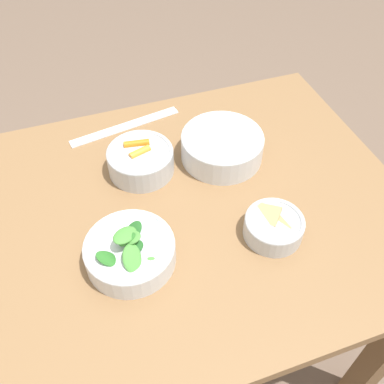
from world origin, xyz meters
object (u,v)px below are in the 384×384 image
at_px(bowl_carrots, 141,159).
at_px(bowl_cookies, 274,226).
at_px(ruler, 124,127).
at_px(bowl_beans_hotdog, 222,147).
at_px(bowl_greens, 130,251).

bearing_deg(bowl_carrots, bowl_cookies, -52.74).
height_order(bowl_carrots, ruler, bowl_carrots).
distance_m(bowl_beans_hotdog, bowl_cookies, 0.25).
distance_m(bowl_greens, bowl_cookies, 0.29).
relative_size(bowl_carrots, ruler, 0.51).
xyz_separation_m(bowl_carrots, bowl_greens, (-0.08, -0.24, -0.00)).
relative_size(bowl_carrots, bowl_greens, 0.87).
relative_size(bowl_carrots, bowl_cookies, 1.26).
relative_size(bowl_greens, ruler, 0.59).
height_order(bowl_carrots, bowl_greens, bowl_greens).
bearing_deg(bowl_cookies, bowl_carrots, 127.26).
height_order(bowl_greens, ruler, bowl_greens).
bearing_deg(bowl_beans_hotdog, bowl_carrots, 174.27).
height_order(bowl_beans_hotdog, bowl_cookies, bowl_beans_hotdog).
bearing_deg(ruler, bowl_beans_hotdog, -43.46).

